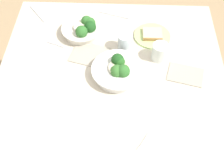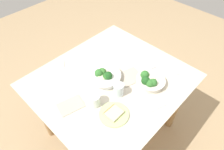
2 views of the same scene
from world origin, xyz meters
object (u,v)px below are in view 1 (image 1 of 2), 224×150
Objects in this scene: broccoli_bowl_near at (118,70)px; table_knife_left at (113,15)px; water_glass_center at (125,42)px; water_glass_side at (160,52)px; napkin_folded_upper at (185,75)px; fork_by_near_bowl at (143,143)px; napkin_folded_lower at (90,54)px; broccoli_bowl_far at (83,29)px; fork_by_far_bowl at (56,45)px; table_knife_right at (37,14)px; bread_side_plate at (152,36)px.

broccoli_bowl_near is 1.37× the size of table_knife_left.
water_glass_center is 1.06× the size of water_glass_side.
napkin_folded_upper is (0.31, -0.17, -0.05)m from water_glass_center.
table_knife_left is (-0.16, 0.84, -0.00)m from fork_by_near_bowl.
broccoli_bowl_near is 1.38× the size of napkin_folded_lower.
broccoli_bowl_far is 2.35× the size of fork_by_far_bowl.
fork_by_far_bowl is 0.50× the size of napkin_folded_lower.
table_knife_right is at bearing 155.43° from water_glass_side.
table_knife_right is at bearing 137.15° from napkin_folded_lower.
broccoli_bowl_near is 0.39m from fork_by_near_bowl.
broccoli_bowl_far is 1.11× the size of bread_side_plate.
broccoli_bowl_far is at bearing -124.34° from fork_by_near_bowl.
fork_by_near_bowl is 0.85m from table_knife_left.
broccoli_bowl_far is 0.24m from table_knife_left.
water_glass_center reaches higher than fork_by_near_bowl.
bread_side_plate is at bearing 100.23° from water_glass_side.
fork_by_far_bowl is at bearing 177.66° from water_glass_center.
water_glass_center is at bearing -141.28° from fork_by_near_bowl.
napkin_folded_lower is (-0.27, 0.51, 0.00)m from fork_by_near_bowl.
fork_by_far_bowl is 0.50× the size of table_knife_left.
broccoli_bowl_far is 0.61m from napkin_folded_upper.
fork_by_far_bowl is 0.30m from table_knife_right.
water_glass_center is (0.23, -0.11, 0.01)m from broccoli_bowl_far.
fork_by_near_bowl is at bearing -101.04° from water_glass_side.
fork_by_near_bowl is 1.03m from table_knife_right.
bread_side_plate reaches higher than fork_by_far_bowl.
bread_side_plate is at bearing -142.03° from table_knife_right.
broccoli_bowl_near and water_glass_center have the same top height.
table_knife_left is at bearing 127.02° from water_glass_side.
broccoli_bowl_far reaches higher than fork_by_far_bowl.
broccoli_bowl_near is 0.34m from bread_side_plate.
napkin_folded_lower is at bearing -171.08° from table_knife_right.
napkin_folded_lower is (-0.50, 0.12, 0.00)m from napkin_folded_upper.
fork_by_near_bowl and table_knife_left have the same top height.
water_glass_center is 0.38m from fork_by_far_bowl.
water_glass_side is 0.57m from fork_by_far_bowl.
napkin_folded_upper is at bearing 4.00° from fork_by_far_bowl.
table_knife_right is (-0.69, 0.17, -0.01)m from bread_side_plate.
water_glass_center is at bearing 151.40° from napkin_folded_upper.
table_knife_right is at bearing 138.10° from broccoli_bowl_near.
water_glass_center is at bearing 80.29° from broccoli_bowl_near.
broccoli_bowl_near is 2.81× the size of water_glass_side.
broccoli_bowl_far is 0.85× the size of broccoli_bowl_near.
broccoli_bowl_near reaches higher than table_knife_left.
napkin_folded_upper is at bearing -28.60° from water_glass_center.
water_glass_center is at bearing -24.42° from broccoli_bowl_far.
water_glass_side is at bearing 11.54° from fork_by_far_bowl.
bread_side_plate is 1.07× the size of napkin_folded_lower.
water_glass_side is at bearing -161.00° from fork_by_near_bowl.
water_glass_center is 1.05× the size of fork_by_far_bowl.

